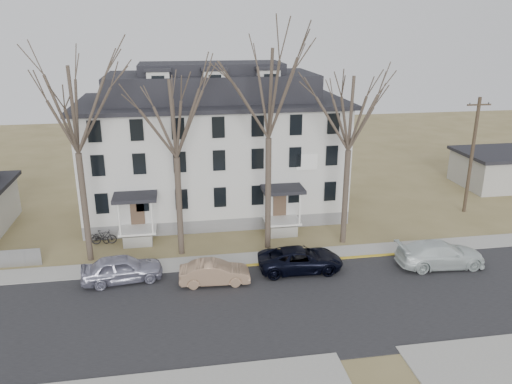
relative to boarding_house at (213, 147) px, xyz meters
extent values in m
plane|color=olive|center=(2.00, -17.95, -5.38)|extent=(120.00, 120.00, 0.00)
cube|color=#27272A|center=(2.00, -15.95, -5.38)|extent=(120.00, 10.00, 0.04)
cube|color=#A09F97|center=(2.00, -9.95, -5.38)|extent=(120.00, 2.00, 0.08)
cube|color=gold|center=(7.00, -10.85, -5.38)|extent=(14.00, 0.25, 0.06)
cube|color=slate|center=(0.00, 0.05, -4.88)|extent=(20.00, 10.00, 1.00)
cube|color=beige|center=(0.00, 0.05, -0.38)|extent=(20.00, 10.00, 8.00)
cube|color=black|center=(0.00, 0.05, 3.72)|extent=(20.80, 10.80, 0.30)
cube|color=black|center=(0.00, 0.05, 4.87)|extent=(16.00, 7.00, 2.00)
cube|color=black|center=(0.00, 0.05, 6.27)|extent=(11.00, 4.50, 0.80)
cube|color=white|center=(-6.00, -5.91, -4.38)|extent=(2.60, 2.00, 0.16)
cube|color=white|center=(4.50, -5.91, -4.38)|extent=(2.60, 2.00, 0.16)
cube|color=white|center=(6.50, -5.03, -0.18)|extent=(1.60, 0.08, 1.20)
cube|color=#A09F97|center=(28.00, 2.05, -3.88)|extent=(8.00, 6.00, 3.00)
cube|color=black|center=(28.00, 2.05, -2.18)|extent=(8.50, 6.50, 0.30)
cylinder|color=#473B31|center=(-9.00, -8.15, -1.74)|extent=(0.40, 0.40, 7.28)
cylinder|color=#473B31|center=(-3.00, -8.15, -2.00)|extent=(0.40, 0.40, 6.76)
cylinder|color=#473B31|center=(3.00, -8.15, -1.48)|extent=(0.40, 0.40, 7.80)
cylinder|color=#473B31|center=(8.50, -8.15, -2.00)|extent=(0.40, 0.40, 6.76)
cylinder|color=#3D3023|center=(20.50, -3.95, -0.63)|extent=(0.28, 0.28, 9.50)
cube|color=#3D3023|center=(20.50, -3.95, 3.52)|extent=(2.00, 0.12, 0.12)
imported|color=#9E9EB5|center=(-6.61, -11.54, -4.56)|extent=(5.02, 2.53, 1.64)
imported|color=#9D7A5E|center=(-1.11, -12.73, -4.68)|extent=(4.29, 1.69, 1.39)
imported|color=black|center=(4.39, -11.93, -4.64)|extent=(5.41, 2.62, 1.49)
imported|color=silver|center=(13.42, -12.84, -4.56)|extent=(5.76, 2.56, 1.64)
imported|color=black|center=(-8.74, -5.56, -4.95)|extent=(1.70, 1.29, 0.86)
imported|color=black|center=(-8.39, -5.85, -4.85)|extent=(1.78, 0.55, 1.06)
camera|label=1|loc=(-3.02, -39.56, 9.55)|focal=35.00mm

